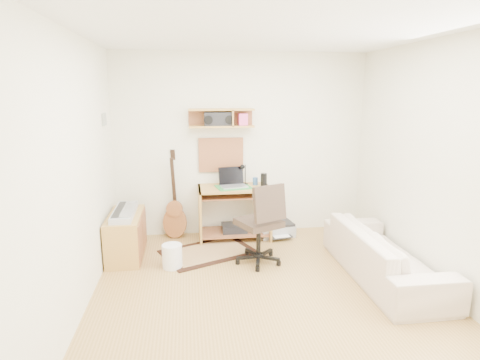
{
  "coord_description": "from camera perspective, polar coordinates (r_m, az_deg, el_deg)",
  "views": [
    {
      "loc": [
        -0.79,
        -3.66,
        2.06
      ],
      "look_at": [
        -0.15,
        1.05,
        1.0
      ],
      "focal_mm": 29.87,
      "sensor_mm": 36.0,
      "label": 1
    }
  ],
  "objects": [
    {
      "name": "floor",
      "position": [
        4.28,
        4.04,
        -16.33
      ],
      "size": [
        3.6,
        4.0,
        0.01
      ],
      "primitive_type": "cube",
      "color": "#B18849",
      "rests_on": "ground"
    },
    {
      "name": "ceiling",
      "position": [
        3.79,
        4.69,
        20.8
      ],
      "size": [
        3.6,
        4.0,
        0.01
      ],
      "primitive_type": "cube",
      "color": "white",
      "rests_on": "ground"
    },
    {
      "name": "back_wall",
      "position": [
        5.77,
        0.21,
        5.0
      ],
      "size": [
        3.6,
        0.01,
        2.6
      ],
      "primitive_type": "cube",
      "color": "white",
      "rests_on": "ground"
    },
    {
      "name": "left_wall",
      "position": [
        3.88,
        -22.75,
        0.27
      ],
      "size": [
        0.01,
        4.0,
        2.6
      ],
      "primitive_type": "cube",
      "color": "white",
      "rests_on": "ground"
    },
    {
      "name": "right_wall",
      "position": [
        4.55,
        27.18,
        1.55
      ],
      "size": [
        0.01,
        4.0,
        2.6
      ],
      "primitive_type": "cube",
      "color": "white",
      "rests_on": "ground"
    },
    {
      "name": "wall_shelf",
      "position": [
        5.57,
        -2.7,
        8.85
      ],
      "size": [
        0.9,
        0.25,
        0.26
      ],
      "primitive_type": "cube",
      "color": "#C29144",
      "rests_on": "back_wall"
    },
    {
      "name": "cork_board",
      "position": [
        5.73,
        -2.74,
        3.62
      ],
      "size": [
        0.64,
        0.03,
        0.49
      ],
      "primitive_type": "cube",
      "color": "tan",
      "rests_on": "back_wall"
    },
    {
      "name": "wall_photo",
      "position": [
        5.27,
        -18.83,
        8.2
      ],
      "size": [
        0.02,
        0.2,
        0.15
      ],
      "primitive_type": "cube",
      "color": "#4C8CBF",
      "rests_on": "left_wall"
    },
    {
      "name": "desk",
      "position": [
        5.68,
        -0.83,
        -4.69
      ],
      "size": [
        1.0,
        0.55,
        0.75
      ],
      "primitive_type": null,
      "color": "#C29144",
      "rests_on": "floor"
    },
    {
      "name": "laptop",
      "position": [
        5.53,
        -0.93,
        0.31
      ],
      "size": [
        0.41,
        0.41,
        0.27
      ],
      "primitive_type": null,
      "rotation": [
        0.0,
        0.0,
        0.18
      ],
      "color": "silver",
      "rests_on": "desk"
    },
    {
      "name": "speaker",
      "position": [
        5.58,
        3.41,
        -0.03
      ],
      "size": [
        0.09,
        0.09,
        0.19
      ],
      "primitive_type": "cylinder",
      "color": "black",
      "rests_on": "desk"
    },
    {
      "name": "desk_lamp",
      "position": [
        5.71,
        0.76,
        0.82
      ],
      "size": [
        0.1,
        0.1,
        0.3
      ],
      "primitive_type": null,
      "color": "black",
      "rests_on": "desk"
    },
    {
      "name": "pencil_cup",
      "position": [
        5.71,
        2.2,
        -0.16
      ],
      "size": [
        0.07,
        0.07,
        0.11
      ],
      "primitive_type": "cylinder",
      "color": "#305890",
      "rests_on": "desk"
    },
    {
      "name": "boombox",
      "position": [
        5.56,
        -3.11,
        8.63
      ],
      "size": [
        0.39,
        0.18,
        0.2
      ],
      "primitive_type": "cube",
      "color": "black",
      "rests_on": "wall_shelf"
    },
    {
      "name": "rug",
      "position": [
        5.32,
        -4.51,
        -10.19
      ],
      "size": [
        1.35,
        1.15,
        0.02
      ],
      "primitive_type": "cube",
      "rotation": [
        0.0,
        0.0,
        0.41
      ],
      "color": "#C6B784",
      "rests_on": "floor"
    },
    {
      "name": "task_chair",
      "position": [
        4.84,
        2.68,
        -6.1
      ],
      "size": [
        0.69,
        0.69,
        1.02
      ],
      "primitive_type": null,
      "rotation": [
        0.0,
        0.0,
        0.42
      ],
      "color": "#33271E",
      "rests_on": "floor"
    },
    {
      "name": "cabinet",
      "position": [
        5.3,
        -15.98,
        -7.63
      ],
      "size": [
        0.4,
        0.9,
        0.55
      ],
      "primitive_type": "cube",
      "color": "#C29144",
      "rests_on": "floor"
    },
    {
      "name": "music_keyboard",
      "position": [
        5.2,
        -16.18,
        -4.42
      ],
      "size": [
        0.25,
        0.8,
        0.07
      ],
      "primitive_type": "cube",
      "color": "#B2B5BA",
      "rests_on": "cabinet"
    },
    {
      "name": "guitar",
      "position": [
        5.71,
        -9.42,
        -2.08
      ],
      "size": [
        0.37,
        0.27,
        1.27
      ],
      "primitive_type": null,
      "rotation": [
        0.0,
        0.0,
        -0.2
      ],
      "color": "#A15E31",
      "rests_on": "floor"
    },
    {
      "name": "waste_basket",
      "position": [
        4.9,
        -9.66,
        -10.67
      ],
      "size": [
        0.25,
        0.25,
        0.28
      ],
      "primitive_type": "cylinder",
      "rotation": [
        0.0,
        0.0,
        -0.04
      ],
      "color": "white",
      "rests_on": "floor"
    },
    {
      "name": "printer",
      "position": [
        5.9,
        5.04,
        -7.03
      ],
      "size": [
        0.55,
        0.46,
        0.19
      ],
      "primitive_type": "cube",
      "rotation": [
        0.0,
        0.0,
        0.15
      ],
      "color": "#A5A8AA",
      "rests_on": "floor"
    },
    {
      "name": "sofa",
      "position": [
        4.8,
        19.94,
        -8.81
      ],
      "size": [
        0.55,
        1.9,
        0.74
      ],
      "primitive_type": "imported",
      "rotation": [
        0.0,
        0.0,
        1.57
      ],
      "color": "beige",
      "rests_on": "floor"
    }
  ]
}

